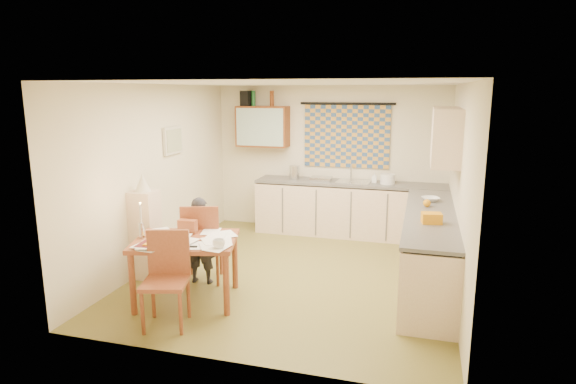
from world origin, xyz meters
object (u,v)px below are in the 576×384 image
(counter_back, at_px, (353,209))
(stove, at_px, (429,285))
(dining_table, at_px, (187,270))
(chair_far, at_px, (203,257))
(person, at_px, (200,240))
(shelf_stand, at_px, (146,235))
(counter_right, at_px, (429,249))

(counter_back, distance_m, stove, 3.22)
(dining_table, bearing_deg, chair_far, 82.58)
(dining_table, xyz_separation_m, person, (-0.08, 0.54, 0.18))
(stove, xyz_separation_m, person, (-2.79, 0.41, 0.12))
(person, xyz_separation_m, shelf_stand, (-0.75, -0.03, 0.02))
(counter_right, relative_size, stove, 3.32)
(stove, distance_m, chair_far, 2.82)
(chair_far, distance_m, person, 0.25)
(counter_right, bearing_deg, stove, -90.00)
(counter_back, height_order, chair_far, chair_far)
(shelf_stand, bearing_deg, person, 2.33)
(stove, xyz_separation_m, shelf_stand, (-3.54, 0.38, 0.14))
(counter_back, xyz_separation_m, counter_right, (1.21, -1.81, -0.00))
(chair_far, relative_size, person, 0.92)
(counter_right, bearing_deg, chair_far, -165.71)
(counter_right, bearing_deg, person, -164.73)
(chair_far, xyz_separation_m, person, (-0.01, -0.05, 0.24))
(chair_far, height_order, shelf_stand, shelf_stand)
(person, bearing_deg, chair_far, -102.88)
(stove, bearing_deg, chair_far, 170.48)
(dining_table, distance_m, person, 0.57)
(counter_right, height_order, dining_table, counter_right)
(stove, relative_size, shelf_stand, 0.77)
(counter_back, bearing_deg, dining_table, -115.58)
(stove, height_order, person, person)
(counter_right, relative_size, chair_far, 2.85)
(counter_back, distance_m, chair_far, 2.97)
(chair_far, height_order, person, person)
(counter_right, distance_m, person, 2.89)
(person, bearing_deg, dining_table, 94.77)
(stove, xyz_separation_m, dining_table, (-2.70, -0.12, -0.06))
(counter_right, xyz_separation_m, dining_table, (-2.70, -1.30, -0.07))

